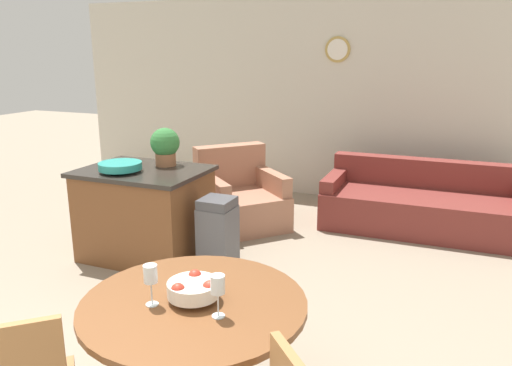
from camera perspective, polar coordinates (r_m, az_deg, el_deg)
wall_back at (r=6.88m, az=9.17°, el=9.41°), size 8.00×0.09×2.70m
dining_table at (r=2.71m, az=-7.01°, el=-16.41°), size 1.16×1.16×0.76m
fruit_bowl at (r=2.59m, az=-7.16°, el=-11.86°), size 0.26×0.26×0.13m
wine_glass_left at (r=2.55m, az=-11.96°, el=-10.32°), size 0.07×0.07×0.21m
wine_glass_right at (r=2.40m, az=-4.39°, el=-11.68°), size 0.07×0.07×0.21m
kitchen_island at (r=5.01m, az=-12.54°, el=-3.38°), size 1.18×0.89×0.89m
teal_bowl at (r=4.82m, az=-15.25°, el=1.88°), size 0.40×0.40×0.09m
potted_plant at (r=4.97m, az=-10.35°, el=4.26°), size 0.29×0.29×0.37m
trash_bin at (r=4.57m, az=-4.38°, el=-6.09°), size 0.30×0.31×0.71m
couch at (r=6.01m, az=18.48°, el=-2.51°), size 2.20×0.97×0.75m
armchair at (r=5.83m, az=-1.84°, el=-1.94°), size 1.27×1.26×0.90m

